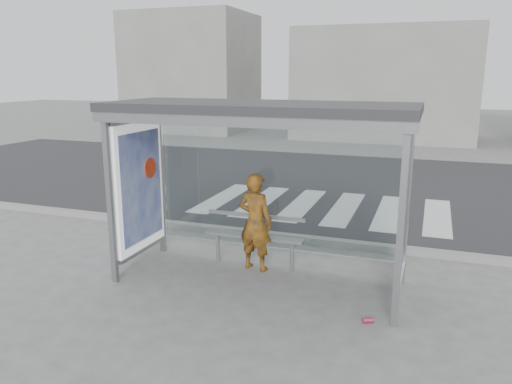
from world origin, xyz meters
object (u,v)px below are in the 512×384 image
Objects in this scene: soda_can at (368,320)px; person at (255,222)px; bus_shelter at (236,147)px; bench at (254,236)px.

person is at bearing 148.09° from soda_can.
bus_shelter is 2.94m from soda_can.
bus_shelter is 2.63× the size of bench.
bench reaches higher than soda_can.
person is 0.95× the size of bench.
soda_can is (1.97, -1.31, -0.46)m from bench.
bus_shelter reaches higher than bench.
person is 2.36m from soda_can.
bench is at bearing -53.37° from person.
bus_shelter is 31.48× the size of soda_can.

